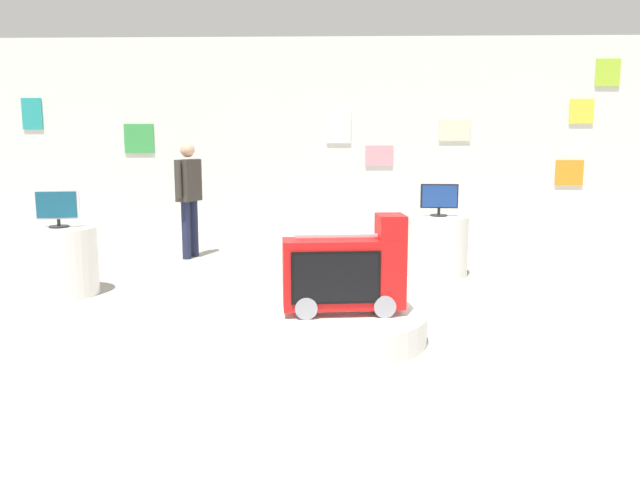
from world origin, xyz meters
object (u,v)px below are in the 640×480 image
(display_pedestal_center_rear, at_px, (438,246))
(tv_on_center_rear, at_px, (439,199))
(novelty_firetruck_tv, at_px, (346,274))
(main_display_pedestal, at_px, (343,326))
(shopper_browsing_near_truck, at_px, (189,191))
(display_pedestal_left_rear, at_px, (61,261))
(tv_on_left_rear, at_px, (58,207))

(display_pedestal_center_rear, distance_m, tv_on_center_rear, 0.59)
(display_pedestal_center_rear, height_order, tv_on_center_rear, tv_on_center_rear)
(novelty_firetruck_tv, height_order, display_pedestal_center_rear, novelty_firetruck_tv)
(main_display_pedestal, relative_size, display_pedestal_center_rear, 1.90)
(shopper_browsing_near_truck, bearing_deg, novelty_firetruck_tv, -59.41)
(novelty_firetruck_tv, bearing_deg, tv_on_center_rear, 66.15)
(display_pedestal_left_rear, xyz_separation_m, tv_on_center_rear, (4.25, 1.12, 0.59))
(main_display_pedestal, relative_size, display_pedestal_left_rear, 1.84)
(display_pedestal_left_rear, relative_size, tv_on_center_rear, 1.68)
(display_pedestal_left_rear, bearing_deg, tv_on_left_rear, -101.64)
(tv_on_left_rear, relative_size, tv_on_center_rear, 0.98)
(novelty_firetruck_tv, relative_size, shopper_browsing_near_truck, 0.64)
(display_pedestal_left_rear, bearing_deg, shopper_browsing_near_truck, 67.53)
(main_display_pedestal, bearing_deg, display_pedestal_left_rear, 153.91)
(main_display_pedestal, bearing_deg, novelty_firetruck_tv, -12.36)
(main_display_pedestal, height_order, shopper_browsing_near_truck, shopper_browsing_near_truck)
(novelty_firetruck_tv, relative_size, tv_on_center_rear, 2.28)
(display_pedestal_center_rear, xyz_separation_m, tv_on_center_rear, (0.00, -0.00, 0.59))
(display_pedestal_left_rear, height_order, shopper_browsing_near_truck, shopper_browsing_near_truck)
(shopper_browsing_near_truck, bearing_deg, tv_on_left_rear, -112.46)
(tv_on_center_rear, bearing_deg, display_pedestal_left_rear, -165.19)
(display_pedestal_left_rear, height_order, tv_on_center_rear, tv_on_center_rear)
(main_display_pedestal, height_order, novelty_firetruck_tv, novelty_firetruck_tv)
(tv_on_left_rear, distance_m, tv_on_center_rear, 4.40)
(display_pedestal_left_rear, xyz_separation_m, tv_on_left_rear, (-0.00, -0.00, 0.59))
(novelty_firetruck_tv, xyz_separation_m, display_pedestal_left_rear, (-3.09, 1.51, -0.21))
(main_display_pedestal, bearing_deg, tv_on_center_rear, 65.72)
(novelty_firetruck_tv, xyz_separation_m, shopper_browsing_near_truck, (-2.18, 3.69, 0.37))
(display_pedestal_center_rear, bearing_deg, tv_on_center_rear, -87.05)
(main_display_pedestal, distance_m, novelty_firetruck_tv, 0.46)
(novelty_firetruck_tv, xyz_separation_m, tv_on_center_rear, (1.16, 2.63, 0.38))
(tv_on_left_rear, bearing_deg, shopper_browsing_near_truck, 67.54)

